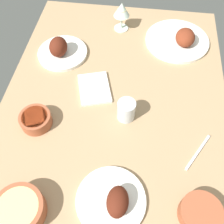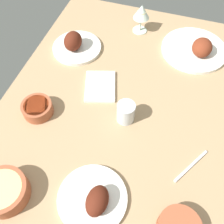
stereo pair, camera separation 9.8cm
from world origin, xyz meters
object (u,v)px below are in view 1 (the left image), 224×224
at_px(plate_far_side, 179,40).
at_px(wine_glass, 122,11).
at_px(water_tumbler, 126,111).
at_px(bowl_sauce, 36,119).
at_px(bowl_potatoes, 19,210).
at_px(plate_near_viewer, 61,50).
at_px(bowl_onions, 201,213).
at_px(plate_center_main, 113,201).
at_px(folded_napkin, 94,88).
at_px(spoon_loose, 198,152).

distance_m(plate_far_side, wine_glass, 0.30).
bearing_deg(water_tumbler, bowl_sauce, -77.73).
xyz_separation_m(bowl_sauce, bowl_potatoes, (0.32, 0.05, 0.01)).
distance_m(plate_near_viewer, bowl_onions, 0.86).
xyz_separation_m(plate_center_main, bowl_potatoes, (0.07, -0.27, 0.01)).
height_order(bowl_onions, water_tumbler, water_tumbler).
relative_size(bowl_potatoes, water_tumbler, 1.81).
bearing_deg(folded_napkin, plate_center_main, 16.94).
bearing_deg(bowl_sauce, plate_far_side, 134.08).
distance_m(bowl_potatoes, spoon_loose, 0.61).
relative_size(bowl_sauce, folded_napkin, 0.72).
distance_m(bowl_potatoes, bowl_onions, 0.54).
bearing_deg(folded_napkin, bowl_potatoes, -15.19).
relative_size(water_tumbler, folded_napkin, 0.52).
height_order(plate_far_side, wine_glass, wine_glass).
bearing_deg(spoon_loose, wine_glass, -119.95).
bearing_deg(plate_far_side, plate_center_main, -15.50).
distance_m(folded_napkin, spoon_loose, 0.47).
xyz_separation_m(plate_center_main, bowl_sauce, (-0.25, -0.32, 0.00)).
xyz_separation_m(folded_napkin, spoon_loose, (0.23, 0.41, -0.00)).
distance_m(plate_near_viewer, folded_napkin, 0.26).
bearing_deg(plate_near_viewer, bowl_potatoes, 3.66).
bearing_deg(plate_center_main, plate_far_side, 164.50).
bearing_deg(bowl_onions, plate_far_side, -176.37).
relative_size(water_tumbler, spoon_loose, 0.51).
height_order(wine_glass, spoon_loose, wine_glass).
bearing_deg(bowl_potatoes, spoon_loose, 116.68).
relative_size(plate_center_main, bowl_onions, 1.72).
bearing_deg(water_tumbler, bowl_potatoes, -35.68).
bearing_deg(bowl_potatoes, bowl_onions, 96.51).
height_order(plate_far_side, spoon_loose, plate_far_side).
relative_size(plate_center_main, bowl_sauce, 1.90).
bearing_deg(plate_far_side, water_tumbler, -24.83).
distance_m(plate_near_viewer, water_tumbler, 0.44).
bearing_deg(bowl_sauce, plate_center_main, 51.80).
relative_size(plate_far_side, bowl_potatoes, 1.95).
relative_size(plate_center_main, wine_glass, 1.58).
distance_m(plate_center_main, wine_glass, 0.85).
xyz_separation_m(plate_center_main, folded_napkin, (-0.44, -0.14, -0.02)).
relative_size(plate_near_viewer, bowl_potatoes, 1.46).
relative_size(bowl_potatoes, folded_napkin, 0.95).
distance_m(bowl_sauce, folded_napkin, 0.27).
bearing_deg(spoon_loose, bowl_onions, 29.16).
relative_size(plate_far_side, spoon_loose, 1.79).
distance_m(bowl_potatoes, wine_glass, 0.94).
bearing_deg(folded_napkin, wine_glass, 170.55).
distance_m(bowl_onions, folded_napkin, 0.60).
distance_m(bowl_potatoes, folded_napkin, 0.53).
height_order(plate_center_main, wine_glass, wine_glass).
bearing_deg(spoon_loose, bowl_sauce, -62.50).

